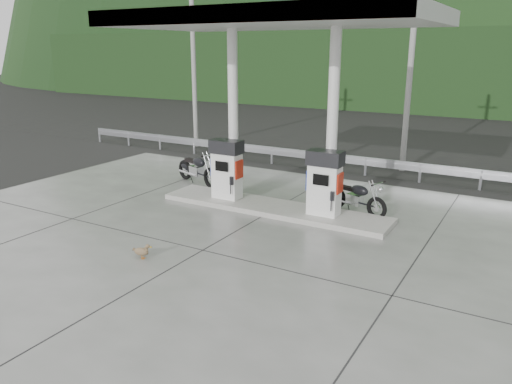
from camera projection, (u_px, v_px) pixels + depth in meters
The scene contains 17 objects.
ground at pixel (226, 238), 12.64m from camera, with size 160.00×160.00×0.00m, color black.
forecourt_apron at pixel (226, 237), 12.63m from camera, with size 18.00×14.00×0.02m, color slate.
pump_island at pixel (273, 208), 14.69m from camera, with size 7.00×1.40×0.15m, color gray.
gas_pump_left at pixel (227, 169), 15.19m from camera, with size 0.95×0.55×1.80m, color white, non-canonical shape.
gas_pump_right at pixel (324, 183), 13.65m from camera, with size 0.95×0.55×1.80m, color white, non-canonical shape.
canopy_column_left at pixel (233, 115), 15.07m from camera, with size 0.30×0.30×5.00m, color white.
canopy_column_right at pixel (332, 123), 13.53m from camera, with size 0.30×0.30×5.00m, color white.
canopy_roof at pixel (275, 19), 13.22m from camera, with size 8.50×5.00×0.40m, color silver.
guardrail at pixel (341, 154), 19.09m from camera, with size 26.00×0.16×1.42m, color #A1A2A9, non-canonical shape.
road at pixel (368, 156), 22.19m from camera, with size 60.00×7.00×0.01m, color black.
utility_pole_a at pixel (194, 62), 23.27m from camera, with size 0.22×0.22×8.00m, color gray.
utility_pole_b at pixel (411, 66), 18.46m from camera, with size 0.22×0.22×8.00m, color gray.
tree_band at pixel (450, 71), 36.74m from camera, with size 80.00×6.00×6.00m, color black.
forested_hills at pixel (490, 86), 62.50m from camera, with size 100.00×40.00×140.00m, color black, non-canonical shape.
motorcycle_left at pixel (197, 169), 17.48m from camera, with size 2.16×0.68×1.02m, color black, non-canonical shape.
motorcycle_right at pixel (356, 198), 14.35m from camera, with size 1.93×0.61×0.91m, color black, non-canonical shape.
duck at pixel (141, 252), 11.31m from camera, with size 0.43×0.12×0.31m, color brown, non-canonical shape.
Camera 1 is at (6.58, -9.84, 4.62)m, focal length 35.00 mm.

